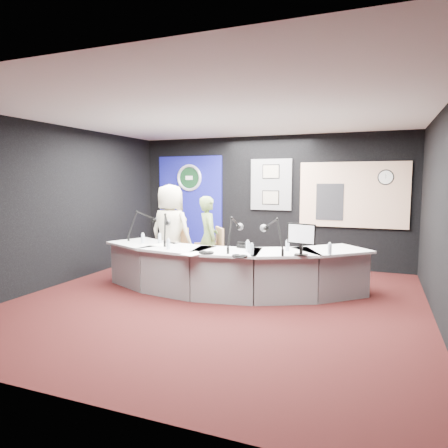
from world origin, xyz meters
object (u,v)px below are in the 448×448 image
at_px(broadcast_desk, 227,270).
at_px(person_man, 171,232).
at_px(armchair_left, 171,251).
at_px(armchair_right, 208,255).
at_px(person_woman, 208,238).

relative_size(broadcast_desk, person_man, 2.55).
xyz_separation_m(armchair_left, armchair_right, (0.65, 0.27, -0.09)).
bearing_deg(armchair_right, person_woman, 0.00).
bearing_deg(armchair_left, person_woman, 45.15).
bearing_deg(person_man, armchair_right, -152.00).
bearing_deg(armchair_left, person_man, 0.00).
xyz_separation_m(armchair_left, person_man, (0.00, 0.00, 0.35)).
bearing_deg(person_man, armchair_left, -0.00).
relative_size(broadcast_desk, armchair_right, 5.15).
height_order(broadcast_desk, person_woman, person_woman).
bearing_deg(person_man, person_woman, -152.00).
relative_size(person_man, person_woman, 1.14).
distance_m(armchair_left, armchair_right, 0.71).
distance_m(armchair_left, person_man, 0.35).
relative_size(broadcast_desk, armchair_left, 4.24).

